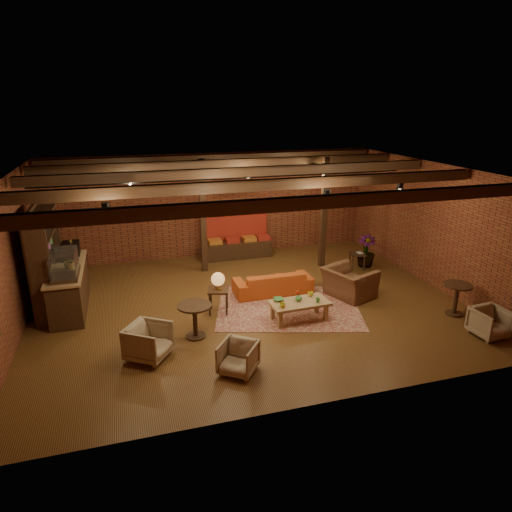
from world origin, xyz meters
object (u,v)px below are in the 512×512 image
object	(u,v)px
armchair_b	(238,356)
side_table_book	(357,255)
coffee_table	(299,304)
side_table_lamp	(218,282)
plant_tall	(368,220)
sofa	(273,282)
round_table_left	(195,315)
armchair_right	(349,278)
round_table_right	(457,294)
armchair_far	(490,321)
armchair_a	(148,340)

from	to	relation	value
armchair_b	side_table_book	world-z (taller)	armchair_b
coffee_table	side_table_lamp	size ratio (longest dim) A/B	1.36
side_table_book	plant_tall	xyz separation A→B (m)	(0.34, 0.12, 0.98)
side_table_lamp	side_table_book	size ratio (longest dim) A/B	1.95
sofa	round_table_left	world-z (taller)	round_table_left
round_table_left	armchair_right	distance (m)	4.14
sofa	round_table_right	world-z (taller)	round_table_right
coffee_table	round_table_left	world-z (taller)	round_table_left
round_table_left	plant_tall	distance (m)	6.28
coffee_table	armchair_far	bearing A→B (deg)	-26.97
round_table_left	round_table_right	xyz separation A→B (m)	(5.90, -0.64, 0.00)
coffee_table	side_table_book	world-z (taller)	coffee_table
coffee_table	armchair_right	distance (m)	1.90
coffee_table	armchair_far	world-z (taller)	coffee_table
armchair_b	armchair_a	bearing A→B (deg)	-175.62
coffee_table	round_table_right	xyz separation A→B (m)	(3.56, -0.75, 0.10)
coffee_table	armchair_a	bearing A→B (deg)	-168.72
sofa	plant_tall	world-z (taller)	plant_tall
armchair_right	plant_tall	bearing A→B (deg)	-59.72
coffee_table	armchair_a	distance (m)	3.39
sofa	plant_tall	size ratio (longest dim) A/B	0.70
round_table_left	armchair_a	distance (m)	1.14
round_table_left	side_table_book	xyz separation A→B (m)	(5.19, 2.70, -0.06)
round_table_right	coffee_table	bearing A→B (deg)	168.11
armchair_a	side_table_lamp	bearing A→B (deg)	-13.09
armchair_b	side_table_book	size ratio (longest dim) A/B	1.27
round_table_left	armchair_a	xyz separation A→B (m)	(-0.98, -0.56, -0.12)
side_table_lamp	armchair_right	size ratio (longest dim) A/B	0.86
side_table_book	armchair_right	bearing A→B (deg)	-123.77
armchair_a	armchair_right	world-z (taller)	armchair_right
side_table_book	armchair_far	xyz separation A→B (m)	(0.70, -4.41, -0.10)
plant_tall	armchair_far	bearing A→B (deg)	-85.45
side_table_lamp	armchair_a	bearing A→B (deg)	-137.24
armchair_right	plant_tall	size ratio (longest dim) A/B	0.40
side_table_lamp	armchair_right	distance (m)	3.33
round_table_right	armchair_right	bearing A→B (deg)	139.23
sofa	coffee_table	size ratio (longest dim) A/B	1.48
coffee_table	round_table_right	world-z (taller)	round_table_right
side_table_lamp	armchair_b	distance (m)	2.57
armchair_b	armchair_right	bearing A→B (deg)	72.17
round_table_right	armchair_far	bearing A→B (deg)	-90.00
side_table_book	plant_tall	world-z (taller)	plant_tall
armchair_a	sofa	bearing A→B (deg)	-20.83
side_table_lamp	armchair_right	bearing A→B (deg)	-0.70
armchair_right	armchair_b	bearing A→B (deg)	104.65
side_table_lamp	round_table_right	size ratio (longest dim) A/B	1.32
side_table_book	armchair_far	world-z (taller)	armchair_far
side_table_lamp	armchair_far	distance (m)	5.87
armchair_b	armchair_right	distance (m)	4.30
armchair_right	armchair_far	xyz separation A→B (m)	(1.87, -2.67, -0.16)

